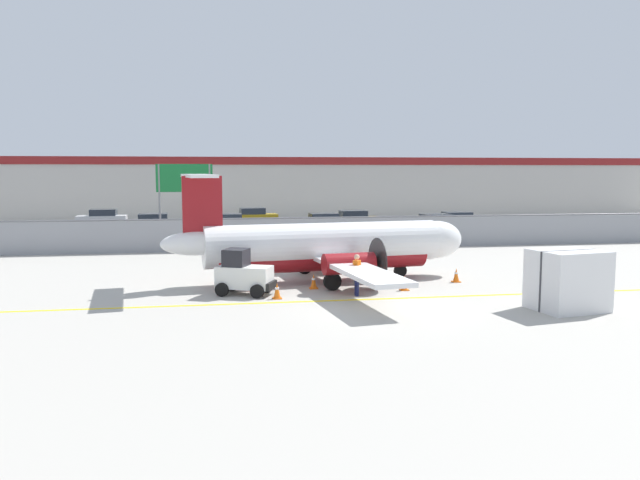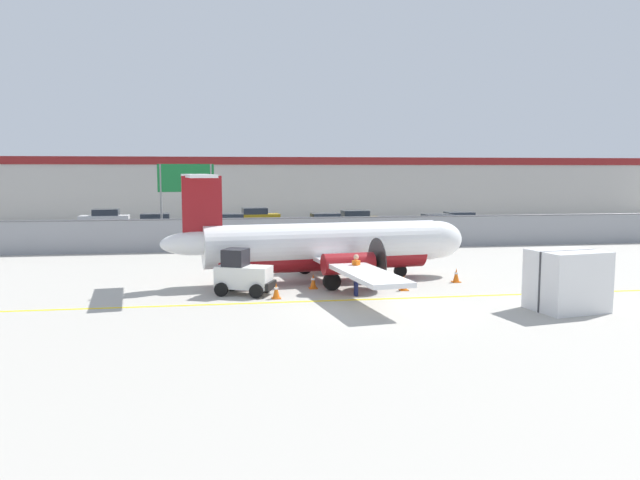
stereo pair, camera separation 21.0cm
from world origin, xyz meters
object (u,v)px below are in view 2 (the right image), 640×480
(baggage_tug, at_px, (243,274))
(cargo_container, at_px, (567,280))
(traffic_cone_near_left, at_px, (276,291))
(parked_car_5, at_px, (356,220))
(traffic_cone_far_left, at_px, (313,281))
(parked_car_2, at_px, (228,224))
(highway_sign, at_px, (186,185))
(traffic_cone_near_right, at_px, (404,283))
(parked_car_0, at_px, (105,218))
(parked_car_3, at_px, (256,217))
(commuter_airplane, at_px, (329,246))
(parked_car_1, at_px, (154,224))
(parked_car_7, at_px, (460,222))
(ground_crew_worker, at_px, (356,273))
(traffic_cone_far_right, at_px, (456,275))
(parked_car_4, at_px, (327,223))
(parked_car_6, at_px, (439,224))

(baggage_tug, bearing_deg, cargo_container, 0.56)
(traffic_cone_near_left, relative_size, parked_car_5, 0.15)
(traffic_cone_far_left, bearing_deg, parked_car_2, 98.24)
(cargo_container, distance_m, highway_sign, 25.49)
(baggage_tug, bearing_deg, traffic_cone_near_right, 21.34)
(cargo_container, xyz_separation_m, parked_car_0, (-22.54, 36.49, -0.21))
(traffic_cone_near_left, distance_m, parked_car_2, 25.10)
(cargo_container, height_order, parked_car_0, cargo_container)
(parked_car_3, distance_m, highway_sign, 16.88)
(commuter_airplane, bearing_deg, cargo_container, -51.97)
(traffic_cone_far_left, height_order, highway_sign, highway_sign)
(parked_car_5, bearing_deg, cargo_container, -90.82)
(baggage_tug, xyz_separation_m, parked_car_5, (10.57, 26.40, 0.04))
(parked_car_1, relative_size, parked_car_3, 0.98)
(parked_car_0, xyz_separation_m, parked_car_1, (4.88, -6.61, 0.00))
(parked_car_5, bearing_deg, parked_car_1, -178.13)
(commuter_airplane, distance_m, parked_car_7, 25.19)
(ground_crew_worker, distance_m, parked_car_0, 36.19)
(traffic_cone_far_right, distance_m, parked_car_3, 31.16)
(traffic_cone_far_right, bearing_deg, commuter_airplane, 167.42)
(traffic_cone_near_right, relative_size, parked_car_7, 0.15)
(traffic_cone_near_right, height_order, parked_car_7, parked_car_7)
(parked_car_4, bearing_deg, commuter_airplane, -102.92)
(cargo_container, xyz_separation_m, traffic_cone_far_right, (-1.83, 6.09, -0.79))
(parked_car_3, distance_m, parked_car_6, 17.26)
(baggage_tug, height_order, highway_sign, highway_sign)
(cargo_container, xyz_separation_m, parked_car_3, (-9.25, 36.35, -0.21))
(traffic_cone_far_left, height_order, traffic_cone_far_right, same)
(ground_crew_worker, distance_m, parked_car_5, 28.04)
(traffic_cone_near_right, distance_m, parked_car_6, 23.16)
(cargo_container, relative_size, highway_sign, 0.49)
(parked_car_6, bearing_deg, traffic_cone_far_right, -112.69)
(traffic_cone_near_left, height_order, parked_car_2, parked_car_2)
(parked_car_3, height_order, highway_sign, highway_sign)
(parked_car_0, height_order, parked_car_6, same)
(ground_crew_worker, xyz_separation_m, parked_car_5, (6.02, 27.39, -0.06))
(cargo_container, bearing_deg, baggage_tug, 147.61)
(ground_crew_worker, bearing_deg, commuter_airplane, 102.54)
(traffic_cone_far_right, height_order, parked_car_5, parked_car_5)
(parked_car_0, relative_size, parked_car_1, 1.00)
(ground_crew_worker, relative_size, cargo_container, 0.63)
(traffic_cone_near_right, xyz_separation_m, highway_sign, (-9.84, 16.09, 3.83))
(baggage_tug, xyz_separation_m, parked_car_6, (15.99, 21.04, 0.04))
(traffic_cone_far_right, distance_m, parked_car_2, 24.81)
(commuter_airplane, xyz_separation_m, parked_car_7, (14.54, 20.55, -0.71))
(parked_car_4, bearing_deg, parked_car_1, 169.32)
(parked_car_6, height_order, highway_sign, highway_sign)
(parked_car_4, bearing_deg, parked_car_5, 41.15)
(cargo_container, relative_size, parked_car_0, 0.64)
(parked_car_5, height_order, parked_car_7, same)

